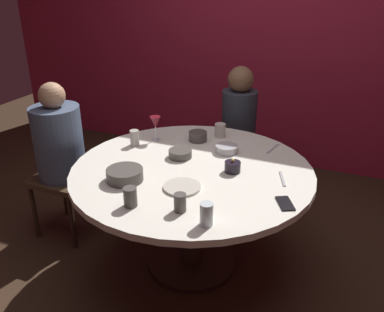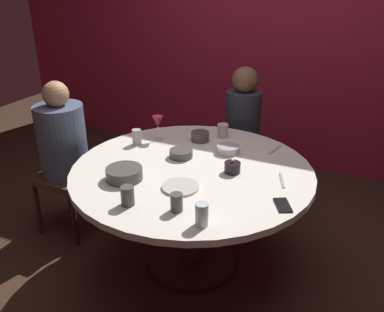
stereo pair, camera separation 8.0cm
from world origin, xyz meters
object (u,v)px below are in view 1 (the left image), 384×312
(dinner_plate, at_px, (182,187))
(cup_near_candle, at_px, (180,203))
(candle_holder, at_px, (233,167))
(cell_phone, at_px, (285,203))
(bowl_small_white, at_px, (198,136))
(bowl_salad_center, at_px, (180,154))
(seated_diner_back, at_px, (239,120))
(cup_far_edge, at_px, (220,130))
(seated_diner_left, at_px, (59,144))
(dining_table, at_px, (192,186))
(bowl_serving_large, at_px, (227,149))
(cup_center_front, at_px, (135,138))
(bowl_sauce_side, at_px, (125,175))
(cup_by_right_diner, at_px, (206,214))
(cup_by_left_diner, at_px, (130,197))
(wine_glass, at_px, (155,123))

(dinner_plate, distance_m, cup_near_candle, 0.24)
(candle_holder, xyz_separation_m, cell_phone, (0.37, -0.25, -0.03))
(bowl_small_white, bearing_deg, bowl_salad_center, -89.88)
(seated_diner_back, distance_m, cup_near_candle, 1.47)
(bowl_salad_center, height_order, cup_far_edge, cup_far_edge)
(seated_diner_left, height_order, seated_diner_back, seated_diner_left)
(seated_diner_back, xyz_separation_m, cell_phone, (0.61, -1.19, 0.01))
(dining_table, distance_m, bowl_small_white, 0.47)
(dinner_plate, xyz_separation_m, bowl_serving_large, (0.07, 0.57, 0.02))
(bowl_salad_center, height_order, cup_center_front, cup_center_front)
(bowl_small_white, relative_size, bowl_sauce_side, 0.60)
(bowl_salad_center, distance_m, bowl_small_white, 0.30)
(cup_center_front, bearing_deg, cup_by_right_diner, -41.51)
(cup_near_candle, bearing_deg, bowl_sauce_side, 157.68)
(dinner_plate, xyz_separation_m, bowl_small_white, (-0.18, 0.67, 0.03))
(bowl_salad_center, xyz_separation_m, cup_by_right_diner, (0.43, -0.65, 0.03))
(cup_by_left_diner, relative_size, cup_center_front, 0.97)
(wine_glass, xyz_separation_m, bowl_serving_large, (0.53, -0.00, -0.10))
(candle_holder, bearing_deg, cup_by_left_diner, -122.37)
(seated_diner_back, relative_size, bowl_serving_large, 7.71)
(wine_glass, height_order, cup_near_candle, wine_glass)
(wine_glass, bearing_deg, cup_by_left_diner, -70.88)
(dinner_plate, bearing_deg, cup_far_edge, 94.24)
(cup_by_right_diner, bearing_deg, cup_by_left_diner, 178.91)
(cup_near_candle, height_order, cup_by_right_diner, cup_by_right_diner)
(candle_holder, distance_m, cup_center_front, 0.76)
(cup_by_right_diner, bearing_deg, seated_diner_left, 157.83)
(bowl_serving_large, bearing_deg, cup_by_left_diner, -105.98)
(seated_diner_left, relative_size, cup_by_right_diner, 9.94)
(dinner_plate, xyz_separation_m, cup_near_candle, (0.09, -0.22, 0.04))
(seated_diner_left, xyz_separation_m, candle_holder, (1.26, 0.05, 0.04))
(seated_diner_back, relative_size, candle_holder, 11.92)
(seated_diner_back, bearing_deg, cup_near_candle, 5.28)
(dining_table, relative_size, bowl_small_white, 11.58)
(dining_table, xyz_separation_m, bowl_serving_large, (0.12, 0.31, 0.15))
(bowl_serving_large, bearing_deg, cup_center_front, -167.80)
(dinner_plate, xyz_separation_m, cell_phone, (0.56, 0.05, -0.00))
(bowl_serving_large, height_order, cup_near_candle, cup_near_candle)
(seated_diner_left, height_order, cup_near_candle, seated_diner_left)
(dinner_plate, distance_m, cup_far_edge, 0.81)
(bowl_small_white, relative_size, cup_by_left_diner, 1.23)
(bowl_small_white, bearing_deg, wine_glass, -159.47)
(seated_diner_back, bearing_deg, dining_table, 0.00)
(cell_phone, height_order, bowl_salad_center, bowl_salad_center)
(bowl_small_white, bearing_deg, seated_diner_left, -154.75)
(cup_near_candle, bearing_deg, cup_by_left_diner, -167.92)
(cup_by_right_diner, relative_size, cup_center_front, 1.08)
(wine_glass, bearing_deg, seated_diner_left, -152.68)
(seated_diner_back, relative_size, cup_far_edge, 11.79)
(seated_diner_left, distance_m, dinner_plate, 1.10)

